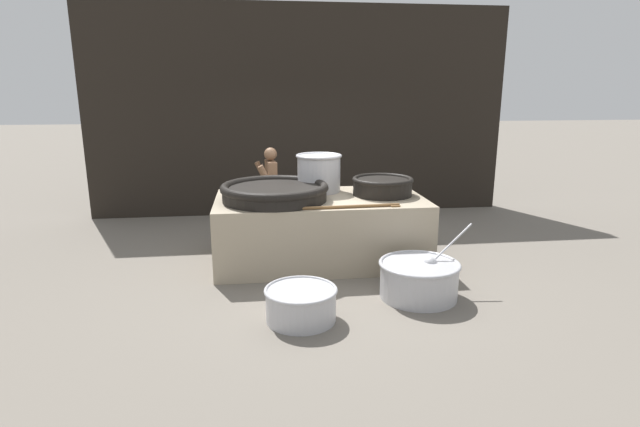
{
  "coord_description": "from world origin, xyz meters",
  "views": [
    {
      "loc": [
        -0.85,
        -6.66,
        2.36
      ],
      "look_at": [
        0.0,
        0.0,
        0.68
      ],
      "focal_mm": 28.0,
      "sensor_mm": 36.0,
      "label": 1
    }
  ],
  "objects_px": {
    "giant_wok_near": "(275,191)",
    "cook": "(271,189)",
    "giant_wok_far": "(383,185)",
    "stock_pot": "(319,172)",
    "prep_bowl_meat": "(301,303)",
    "prep_bowl_vegetables": "(419,278)"
  },
  "relations": [
    {
      "from": "giant_wok_near",
      "to": "stock_pot",
      "type": "relative_size",
      "value": 2.18
    },
    {
      "from": "prep_bowl_meat",
      "to": "stock_pot",
      "type": "bearing_deg",
      "value": 78.26
    },
    {
      "from": "stock_pot",
      "to": "prep_bowl_meat",
      "type": "xyz_separation_m",
      "value": [
        -0.48,
        -2.29,
        -0.99
      ]
    },
    {
      "from": "giant_wok_near",
      "to": "cook",
      "type": "distance_m",
      "value": 1.36
    },
    {
      "from": "stock_pot",
      "to": "cook",
      "type": "bearing_deg",
      "value": 129.72
    },
    {
      "from": "giant_wok_near",
      "to": "giant_wok_far",
      "type": "distance_m",
      "value": 1.53
    },
    {
      "from": "giant_wok_far",
      "to": "stock_pot",
      "type": "relative_size",
      "value": 1.29
    },
    {
      "from": "stock_pot",
      "to": "prep_bowl_vegetables",
      "type": "xyz_separation_m",
      "value": [
        0.94,
        -1.87,
        -0.95
      ]
    },
    {
      "from": "giant_wok_near",
      "to": "giant_wok_far",
      "type": "height_order",
      "value": "giant_wok_far"
    },
    {
      "from": "cook",
      "to": "giant_wok_near",
      "type": "bearing_deg",
      "value": 83.93
    },
    {
      "from": "stock_pot",
      "to": "prep_bowl_meat",
      "type": "bearing_deg",
      "value": -101.74
    },
    {
      "from": "giant_wok_near",
      "to": "cook",
      "type": "height_order",
      "value": "cook"
    },
    {
      "from": "giant_wok_near",
      "to": "prep_bowl_vegetables",
      "type": "bearing_deg",
      "value": -39.97
    },
    {
      "from": "prep_bowl_meat",
      "to": "cook",
      "type": "bearing_deg",
      "value": 93.69
    },
    {
      "from": "stock_pot",
      "to": "prep_bowl_meat",
      "type": "relative_size",
      "value": 0.87
    },
    {
      "from": "prep_bowl_meat",
      "to": "giant_wok_far",
      "type": "bearing_deg",
      "value": 55.26
    },
    {
      "from": "prep_bowl_vegetables",
      "to": "prep_bowl_meat",
      "type": "xyz_separation_m",
      "value": [
        -1.41,
        -0.43,
        -0.04
      ]
    },
    {
      "from": "giant_wok_far",
      "to": "giant_wok_near",
      "type": "bearing_deg",
      "value": -174.13
    },
    {
      "from": "prep_bowl_vegetables",
      "to": "prep_bowl_meat",
      "type": "distance_m",
      "value": 1.48
    },
    {
      "from": "giant_wok_far",
      "to": "prep_bowl_vegetables",
      "type": "xyz_separation_m",
      "value": [
        0.08,
        -1.5,
        -0.81
      ]
    },
    {
      "from": "prep_bowl_vegetables",
      "to": "giant_wok_near",
      "type": "bearing_deg",
      "value": 140.03
    },
    {
      "from": "stock_pot",
      "to": "prep_bowl_meat",
      "type": "height_order",
      "value": "stock_pot"
    }
  ]
}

